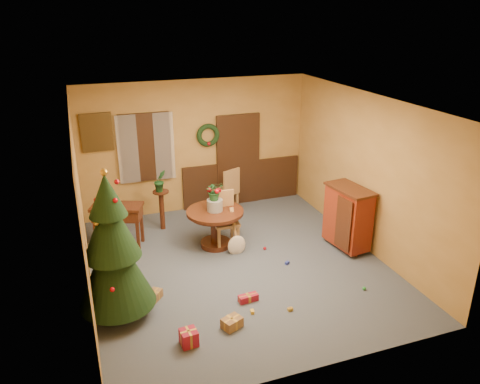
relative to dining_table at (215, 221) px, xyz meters
name	(u,v)px	position (x,y,z in m)	size (l,w,h in m)	color
room_envelope	(206,161)	(0.37, 1.87, 0.60)	(5.50, 5.50, 5.50)	#353E4E
dining_table	(215,221)	(0.00, 0.00, 0.00)	(1.08, 1.08, 0.74)	black
urn	(215,205)	(0.00, 0.00, 0.33)	(0.30, 0.30, 0.22)	slate
centerpiece_plant	(215,191)	(0.00, 0.00, 0.62)	(0.33, 0.28, 0.36)	#1E4C23
chair_near	(224,217)	(0.18, 0.02, 0.05)	(0.47, 0.47, 1.07)	#9A6B3D
chair_far	(228,189)	(0.72, 1.41, 0.04)	(0.60, 0.60, 1.04)	#9A6B3D
guitar	(237,234)	(0.28, -0.42, -0.11)	(0.35, 0.16, 0.82)	beige
plant_stand	(162,205)	(-0.81, 1.09, 0.00)	(0.32, 0.32, 0.83)	black
stand_plant	(160,181)	(-0.81, 1.09, 0.54)	(0.25, 0.20, 0.45)	#19471E
christmas_tree	(113,249)	(-1.98, -1.58, 0.57)	(1.11, 1.11, 2.30)	#382111
writing_desk	(118,215)	(-1.73, 0.65, 0.11)	(1.05, 0.77, 0.84)	black
sideboard	(348,216)	(2.32, -0.90, 0.14)	(0.62, 1.01, 1.23)	#4F1109
gift_a	(232,323)	(-0.49, -2.44, -0.45)	(0.34, 0.30, 0.15)	brown
gift_b	(189,338)	(-1.17, -2.60, -0.41)	(0.24, 0.24, 0.23)	maroon
gift_c	(154,295)	(-1.42, -1.37, -0.45)	(0.29, 0.30, 0.14)	brown
gift_d	(248,298)	(-0.05, -1.92, -0.46)	(0.32, 0.15, 0.11)	maroon
toy_a	(287,263)	(1.00, -1.10, -0.49)	(0.08, 0.05, 0.05)	navy
toy_b	(364,288)	(1.84, -2.27, -0.49)	(0.06, 0.06, 0.06)	#268E36
toy_c	(252,312)	(-0.10, -2.23, -0.49)	(0.08, 0.05, 0.05)	gold
toy_d	(265,248)	(0.83, -0.47, -0.49)	(0.06, 0.06, 0.06)	red
toy_e	(290,309)	(0.46, -2.37, -0.49)	(0.08, 0.05, 0.05)	gold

